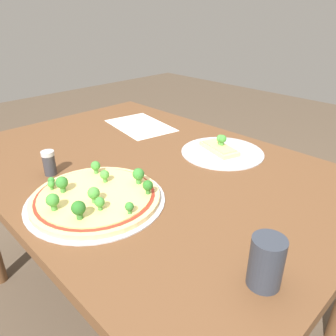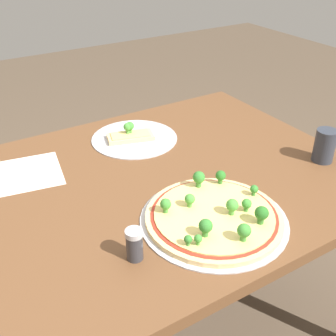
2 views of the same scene
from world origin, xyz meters
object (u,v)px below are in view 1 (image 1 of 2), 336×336
Objects in this scene: pizza_tray_whole at (96,197)px; pizza_tray_slice at (221,150)px; dining_table at (146,183)px; condiment_shaker at (49,163)px; drinking_cup at (266,262)px.

pizza_tray_whole is 0.53m from pizza_tray_slice.
dining_table is 16.87× the size of condiment_shaker.
condiment_shaker is (0.24, 0.01, 0.03)m from pizza_tray_whole.
pizza_tray_slice is 0.61m from condiment_shaker.
pizza_tray_slice reaches higher than dining_table.
pizza_tray_slice is (-0.03, -0.53, -0.01)m from pizza_tray_whole.
drinking_cup reaches higher than condiment_shaker.
drinking_cup is at bearing -172.06° from pizza_tray_whole.
dining_table is at bearing -71.25° from pizza_tray_whole.
drinking_cup reaches higher than dining_table.
drinking_cup is at bearing 134.81° from pizza_tray_slice.
condiment_shaker is at bearing 6.42° from drinking_cup.
dining_table is 0.29m from pizza_tray_whole.
condiment_shaker reaches higher than pizza_tray_whole.
pizza_tray_slice is at bearing -117.08° from condiment_shaker.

